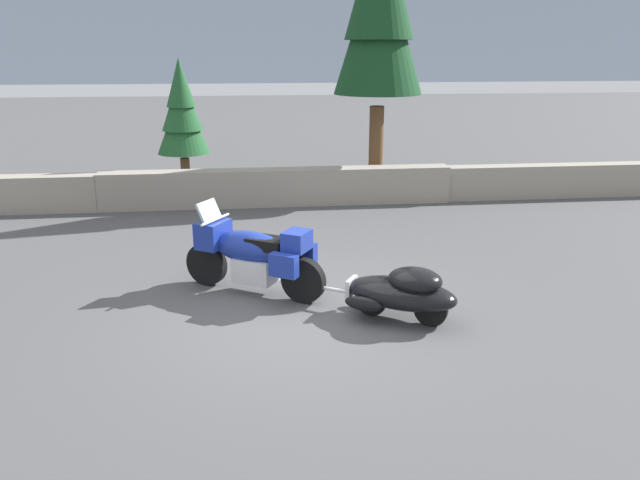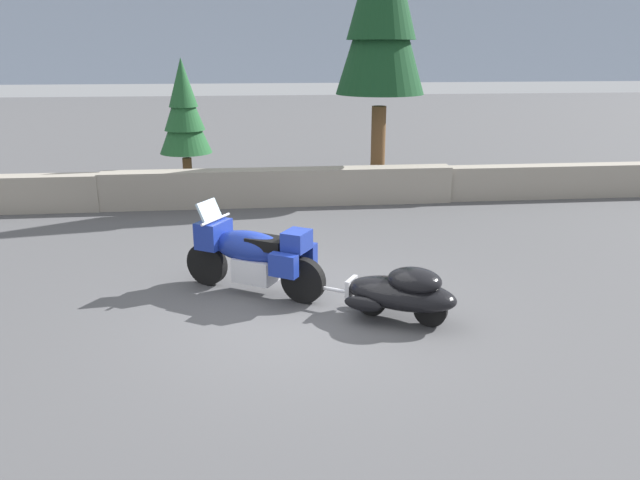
# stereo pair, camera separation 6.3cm
# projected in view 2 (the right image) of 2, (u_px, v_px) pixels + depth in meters

# --- Properties ---
(ground_plane) EXTENTS (80.00, 80.00, 0.00)m
(ground_plane) POSITION_uv_depth(u_px,v_px,m) (300.00, 314.00, 8.53)
(ground_plane) COLOR #4C4C4F
(stone_guard_wall) EXTENTS (24.00, 0.56, 0.84)m
(stone_guard_wall) POSITION_uv_depth(u_px,v_px,m) (266.00, 188.00, 14.24)
(stone_guard_wall) COLOR gray
(stone_guard_wall) RESTS_ON ground
(distant_ridgeline) EXTENTS (240.00, 80.00, 16.00)m
(distant_ridgeline) POSITION_uv_depth(u_px,v_px,m) (253.00, 17.00, 97.42)
(distant_ridgeline) COLOR #99A8BF
(distant_ridgeline) RESTS_ON ground
(touring_motorcycle) EXTENTS (2.04, 1.45, 1.33)m
(touring_motorcycle) POSITION_uv_depth(u_px,v_px,m) (252.00, 253.00, 9.07)
(touring_motorcycle) COLOR black
(touring_motorcycle) RESTS_ON ground
(car_shaped_trailer) EXTENTS (2.07, 1.46, 0.76)m
(car_shaped_trailer) POSITION_uv_depth(u_px,v_px,m) (402.00, 292.00, 8.20)
(car_shaped_trailer) COLOR black
(car_shaped_trailer) RESTS_ON ground
(pine_tree_secondary) EXTENTS (1.24, 1.24, 3.28)m
(pine_tree_secondary) POSITION_uv_depth(u_px,v_px,m) (184.00, 111.00, 14.60)
(pine_tree_secondary) COLOR brown
(pine_tree_secondary) RESTS_ON ground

